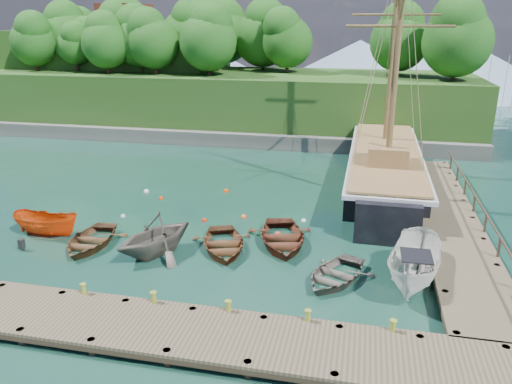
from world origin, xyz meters
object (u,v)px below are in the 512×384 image
at_px(rowboat_0, 90,246).
at_px(rowboat_4, 282,244).
at_px(cabin_boat_white, 413,285).
at_px(rowboat_2, 223,250).
at_px(schooner, 384,171).
at_px(rowboat_3, 334,280).
at_px(rowboat_1, 156,254).
at_px(motorboat_orange, 48,235).

height_order(rowboat_0, rowboat_4, rowboat_4).
bearing_deg(cabin_boat_white, rowboat_2, -178.15).
bearing_deg(rowboat_4, rowboat_0, 179.37).
bearing_deg(rowboat_2, schooner, 37.05).
bearing_deg(rowboat_4, rowboat_3, -62.02).
bearing_deg(cabin_boat_white, rowboat_1, -170.27).
bearing_deg(schooner, rowboat_2, -122.73).
height_order(rowboat_0, motorboat_orange, motorboat_orange).
xyz_separation_m(rowboat_1, rowboat_3, (8.86, -0.82, 0.00)).
xyz_separation_m(rowboat_3, rowboat_4, (-2.92, 3.25, 0.00)).
xyz_separation_m(rowboat_0, rowboat_4, (9.62, 2.28, 0.00)).
bearing_deg(motorboat_orange, rowboat_3, -93.24).
xyz_separation_m(rowboat_1, cabin_boat_white, (12.27, -0.52, 0.00)).
distance_m(rowboat_3, motorboat_orange, 15.62).
relative_size(rowboat_0, motorboat_orange, 1.08).
distance_m(rowboat_4, schooner, 12.43).
xyz_separation_m(cabin_boat_white, schooner, (-0.98, 14.12, 1.08)).
relative_size(rowboat_1, rowboat_4, 0.90).
relative_size(rowboat_4, schooner, 0.18).
relative_size(motorboat_orange, schooner, 0.15).
bearing_deg(rowboat_1, schooner, 79.26).
relative_size(rowboat_1, schooner, 0.16).
bearing_deg(rowboat_4, cabin_boat_white, -38.98).
xyz_separation_m(rowboat_3, schooner, (2.43, 14.41, 1.08)).
distance_m(rowboat_0, rowboat_1, 3.69).
distance_m(rowboat_2, motorboat_orange, 9.80).
relative_size(rowboat_3, rowboat_4, 0.82).
height_order(rowboat_0, cabin_boat_white, cabin_boat_white).
distance_m(rowboat_1, cabin_boat_white, 12.28).
distance_m(rowboat_1, rowboat_2, 3.34).
bearing_deg(rowboat_1, rowboat_0, -153.28).
height_order(rowboat_4, cabin_boat_white, cabin_boat_white).
bearing_deg(rowboat_3, rowboat_0, -160.99).
distance_m(cabin_boat_white, schooner, 14.19).
distance_m(rowboat_1, rowboat_4, 6.41).
distance_m(rowboat_2, rowboat_4, 3.08).
distance_m(rowboat_4, motorboat_orange, 12.68).
relative_size(rowboat_2, cabin_boat_white, 0.79).
bearing_deg(motorboat_orange, rowboat_0, -101.55).
height_order(rowboat_2, rowboat_4, rowboat_4).
bearing_deg(rowboat_4, rowboat_1, -171.74).
height_order(motorboat_orange, schooner, schooner).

